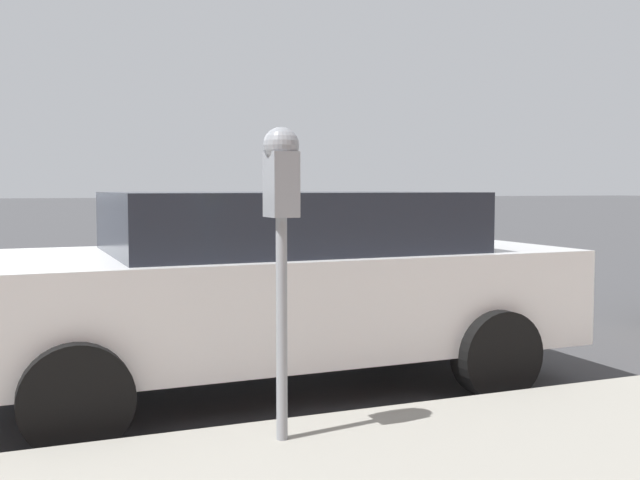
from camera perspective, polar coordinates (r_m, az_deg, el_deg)
ground_plane at (r=6.45m, az=-15.53°, el=-9.56°), size 220.00×220.00×0.00m
parking_meter at (r=3.91m, az=-2.98°, el=2.93°), size 0.21×0.19×1.65m
car_white at (r=5.60m, az=-3.95°, el=-3.29°), size 2.15×4.61×1.46m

